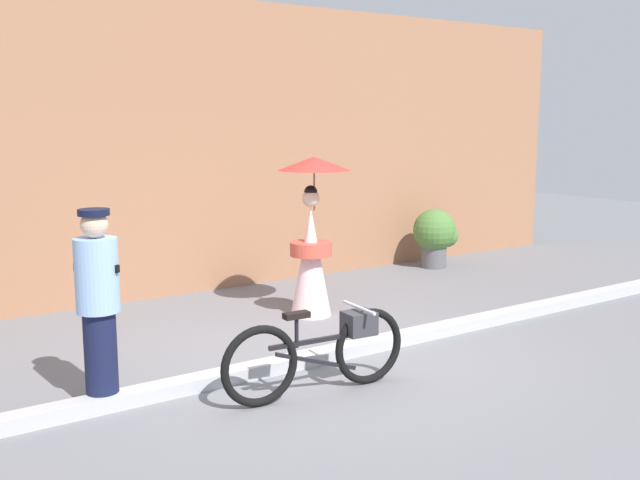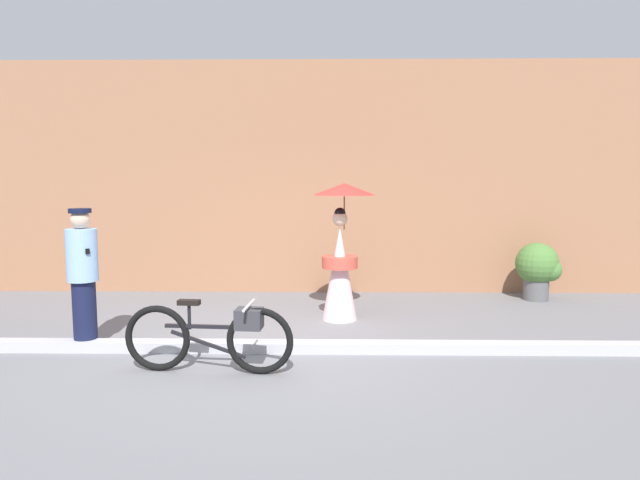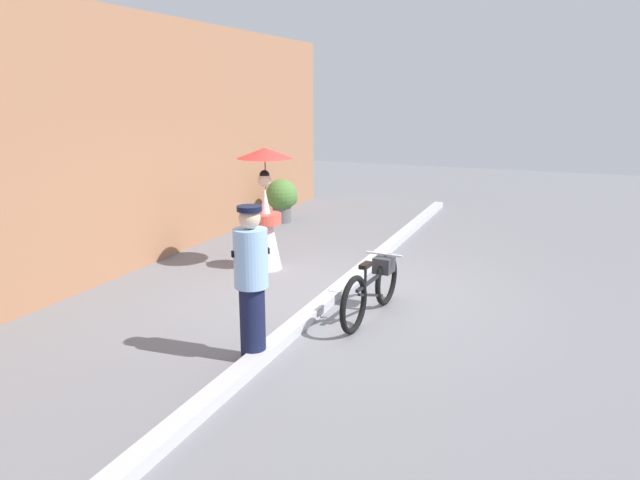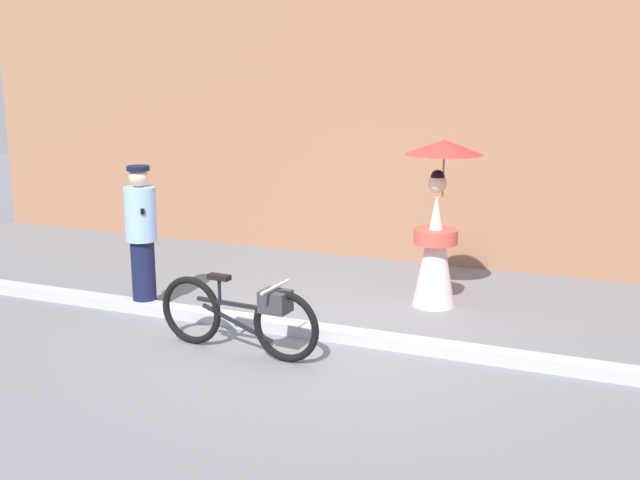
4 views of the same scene
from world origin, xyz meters
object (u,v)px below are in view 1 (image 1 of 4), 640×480
object	(u,v)px
person_with_parasol	(312,235)
potted_plant_by_door	(436,234)
person_officer	(98,304)
bicycle_near_officer	(323,350)

from	to	relation	value
person_with_parasol	potted_plant_by_door	size ratio (longest dim) A/B	2.04
person_officer	potted_plant_by_door	bearing A→B (deg)	23.39
person_officer	person_with_parasol	xyz separation A→B (m)	(2.94, 1.38, 0.11)
bicycle_near_officer	person_with_parasol	distance (m)	2.58
bicycle_near_officer	person_officer	distance (m)	1.86
person_officer	potted_plant_by_door	distance (m)	6.65
bicycle_near_officer	potted_plant_by_door	bearing A→B (deg)	37.28
bicycle_near_officer	person_officer	world-z (taller)	person_officer
bicycle_near_officer	potted_plant_by_door	xyz separation A→B (m)	(4.46, 3.40, 0.14)
bicycle_near_officer	person_with_parasol	size ratio (longest dim) A/B	0.92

